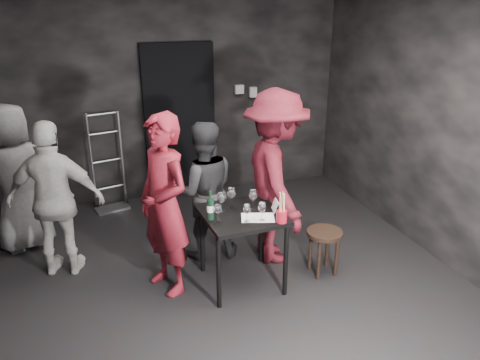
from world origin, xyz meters
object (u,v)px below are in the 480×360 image
object	(u,v)px
tasting_table	(242,223)
man_maroon	(276,160)
breadstick_cup	(282,208)
hand_truck	(110,191)
wine_bottle	(210,208)
bystander_cream	(55,196)
server_red	(164,193)
bystander_grey	(15,172)
woman_black	(203,192)
stool	(324,239)

from	to	relation	value
tasting_table	man_maroon	world-z (taller)	man_maroon
tasting_table	man_maroon	xyz separation A→B (m)	(0.48, 0.37, 0.45)
breadstick_cup	tasting_table	bearing A→B (deg)	134.55
hand_truck	breadstick_cup	size ratio (longest dim) A/B	4.20
wine_bottle	breadstick_cup	bearing A→B (deg)	-22.93
bystander_cream	breadstick_cup	bearing A→B (deg)	168.00
server_red	wine_bottle	distance (m)	0.44
tasting_table	server_red	xyz separation A→B (m)	(-0.69, 0.14, 0.33)
bystander_grey	woman_black	bearing A→B (deg)	129.97
hand_truck	breadstick_cup	world-z (taller)	hand_truck
hand_truck	man_maroon	xyz separation A→B (m)	(1.59, -1.87, 0.87)
bystander_cream	tasting_table	bearing A→B (deg)	171.76
server_red	bystander_cream	distance (m)	1.14
stool	server_red	size ratio (longest dim) A/B	0.24
wine_bottle	woman_black	bearing A→B (deg)	82.01
stool	breadstick_cup	bearing A→B (deg)	-160.52
hand_truck	tasting_table	size ratio (longest dim) A/B	1.71
man_maroon	bystander_cream	size ratio (longest dim) A/B	1.32
stool	bystander_grey	bearing A→B (deg)	152.35
hand_truck	bystander_cream	size ratio (longest dim) A/B	0.77
hand_truck	wine_bottle	bearing A→B (deg)	-84.43
stool	bystander_cream	world-z (taller)	bystander_cream
woman_black	bystander_cream	bearing A→B (deg)	0.45
man_maroon	breadstick_cup	world-z (taller)	man_maroon
woman_black	wine_bottle	distance (m)	0.70
hand_truck	tasting_table	distance (m)	2.53
woman_black	man_maroon	world-z (taller)	man_maroon
stool	server_red	world-z (taller)	server_red
tasting_table	stool	size ratio (longest dim) A/B	1.60
hand_truck	wine_bottle	size ratio (longest dim) A/B	4.66
stool	hand_truck	bearing A→B (deg)	129.96
tasting_table	server_red	world-z (taller)	server_red
hand_truck	stool	bearing A→B (deg)	-63.92
hand_truck	man_maroon	world-z (taller)	man_maroon
hand_truck	wine_bottle	world-z (taller)	hand_truck
stool	man_maroon	size ratio (longest dim) A/B	0.21
tasting_table	stool	world-z (taller)	tasting_table
server_red	bystander_cream	xyz separation A→B (m)	(-0.96, 0.60, -0.15)
man_maroon	stool	bearing A→B (deg)	-137.87
tasting_table	bystander_grey	distance (m)	2.54
tasting_table	bystander_cream	distance (m)	1.83
stool	bystander_cream	bearing A→B (deg)	161.51
woman_black	wine_bottle	bearing A→B (deg)	86.38
server_red	bystander_grey	bearing A→B (deg)	-157.74
server_red	bystander_cream	size ratio (longest dim) A/B	1.18
server_red	woman_black	world-z (taller)	server_red
man_maroon	bystander_cream	world-z (taller)	man_maroon
hand_truck	stool	size ratio (longest dim) A/B	2.73
tasting_table	man_maroon	bearing A→B (deg)	37.44
wine_bottle	breadstick_cup	world-z (taller)	breadstick_cup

